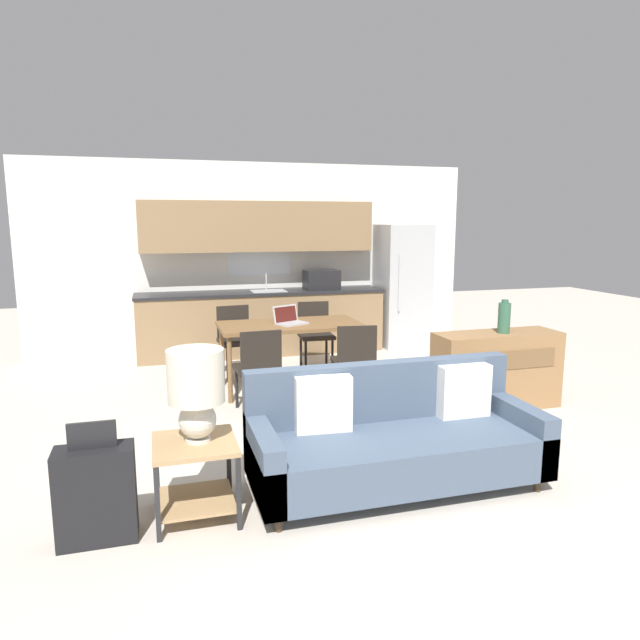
# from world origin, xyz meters

# --- Properties ---
(ground_plane) EXTENTS (20.00, 20.00, 0.00)m
(ground_plane) POSITION_xyz_m (0.00, 0.00, 0.00)
(ground_plane) COLOR beige
(wall_back) EXTENTS (6.40, 0.07, 2.70)m
(wall_back) POSITION_xyz_m (0.00, 4.63, 1.35)
(wall_back) COLOR silver
(wall_back) RESTS_ON ground_plane
(kitchen_counter) EXTENTS (3.47, 0.65, 2.15)m
(kitchen_counter) POSITION_xyz_m (0.02, 4.33, 0.84)
(kitchen_counter) COLOR #8E704C
(kitchen_counter) RESTS_ON ground_plane
(refrigerator) EXTENTS (0.70, 0.72, 1.82)m
(refrigerator) POSITION_xyz_m (2.13, 4.24, 0.91)
(refrigerator) COLOR #B7BABC
(refrigerator) RESTS_ON ground_plane
(dining_table) EXTENTS (1.58, 0.80, 0.75)m
(dining_table) POSITION_xyz_m (-0.02, 2.49, 0.68)
(dining_table) COLOR brown
(dining_table) RESTS_ON ground_plane
(couch) EXTENTS (2.06, 0.80, 0.84)m
(couch) POSITION_xyz_m (0.14, -0.03, 0.33)
(couch) COLOR #3D2D1E
(couch) RESTS_ON ground_plane
(side_table) EXTENTS (0.52, 0.52, 0.51)m
(side_table) POSITION_xyz_m (-1.26, -0.12, 0.34)
(side_table) COLOR tan
(side_table) RESTS_ON ground_plane
(table_lamp) EXTENTS (0.35, 0.35, 0.59)m
(table_lamp) POSITION_xyz_m (-1.23, -0.11, 0.86)
(table_lamp) COLOR silver
(table_lamp) RESTS_ON side_table
(credenza) EXTENTS (1.28, 0.44, 0.77)m
(credenza) POSITION_xyz_m (1.84, 1.26, 0.39)
(credenza) COLOR olive
(credenza) RESTS_ON ground_plane
(vase) EXTENTS (0.12, 0.12, 0.34)m
(vase) POSITION_xyz_m (1.88, 1.23, 0.93)
(vase) COLOR #336047
(vase) RESTS_ON credenza
(dining_chair_far_right) EXTENTS (0.45, 0.45, 0.85)m
(dining_chair_far_right) POSITION_xyz_m (0.49, 3.26, 0.48)
(dining_chair_far_right) COLOR black
(dining_chair_far_right) RESTS_ON ground_plane
(dining_chair_far_left) EXTENTS (0.47, 0.47, 0.85)m
(dining_chair_far_left) POSITION_xyz_m (-0.53, 3.21, 0.48)
(dining_chair_far_left) COLOR black
(dining_chair_far_left) RESTS_ON ground_plane
(dining_chair_near_right) EXTENTS (0.48, 0.48, 0.85)m
(dining_chair_near_right) POSITION_xyz_m (0.48, 1.74, 0.48)
(dining_chair_near_right) COLOR black
(dining_chair_near_right) RESTS_ON ground_plane
(dining_chair_near_left) EXTENTS (0.45, 0.45, 0.85)m
(dining_chair_near_left) POSITION_xyz_m (-0.52, 1.74, 0.48)
(dining_chair_near_left) COLOR black
(dining_chair_near_left) RESTS_ON ground_plane
(laptop) EXTENTS (0.40, 0.36, 0.20)m
(laptop) POSITION_xyz_m (-0.03, 2.48, 0.80)
(laptop) COLOR #B7BABC
(laptop) RESTS_ON dining_table
(suitcase) EXTENTS (0.45, 0.22, 0.74)m
(suitcase) POSITION_xyz_m (-1.84, -0.24, 0.30)
(suitcase) COLOR black
(suitcase) RESTS_ON ground_plane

